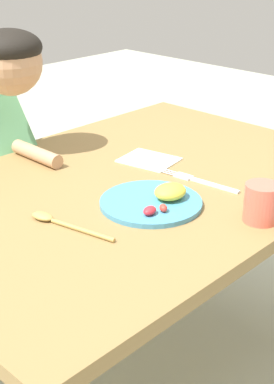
# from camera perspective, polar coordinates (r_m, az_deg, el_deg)

# --- Properties ---
(ground_plane) EXTENTS (8.00, 8.00, 0.00)m
(ground_plane) POSITION_cam_1_polar(r_m,az_deg,el_deg) (1.89, -0.55, -18.26)
(ground_plane) COLOR #AAB09A
(dining_table) EXTENTS (1.29, 0.91, 0.69)m
(dining_table) POSITION_cam_1_polar(r_m,az_deg,el_deg) (1.55, -0.64, -1.82)
(dining_table) COLOR olive
(dining_table) RESTS_ON ground_plane
(plate) EXTENTS (0.25, 0.25, 0.05)m
(plate) POSITION_cam_1_polar(r_m,az_deg,el_deg) (1.37, 1.85, -0.86)
(plate) COLOR teal
(plate) RESTS_ON dining_table
(fork) EXTENTS (0.04, 0.24, 0.01)m
(fork) POSITION_cam_1_polar(r_m,az_deg,el_deg) (1.51, 6.35, 1.12)
(fork) COLOR silver
(fork) RESTS_ON dining_table
(spoon) EXTENTS (0.07, 0.23, 0.02)m
(spoon) POSITION_cam_1_polar(r_m,az_deg,el_deg) (1.29, -8.11, -2.96)
(spoon) COLOR #AB8B47
(spoon) RESTS_ON dining_table
(drinking_cup) EXTENTS (0.08, 0.08, 0.09)m
(drinking_cup) POSITION_cam_1_polar(r_m,az_deg,el_deg) (1.31, 12.52, -1.08)
(drinking_cup) COLOR #E8614D
(drinking_cup) RESTS_ON dining_table
(person) EXTENTS (0.19, 0.47, 1.05)m
(person) POSITION_cam_1_polar(r_m,az_deg,el_deg) (1.86, -13.74, 2.78)
(person) COLOR #395471
(person) RESTS_ON ground_plane
(napkin) EXTENTS (0.15, 0.18, 0.00)m
(napkin) POSITION_cam_1_polar(r_m,az_deg,el_deg) (1.65, 1.22, 3.27)
(napkin) COLOR white
(napkin) RESTS_ON dining_table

